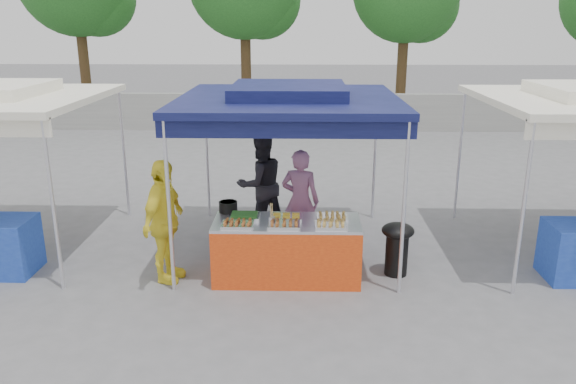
{
  "coord_description": "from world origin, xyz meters",
  "views": [
    {
      "loc": [
        0.2,
        -7.27,
        3.46
      ],
      "look_at": [
        0.0,
        0.6,
        1.05
      ],
      "focal_mm": 35.0,
      "sensor_mm": 36.0,
      "label": 1
    }
  ],
  "objects_px": {
    "cooking_pot": "(228,207)",
    "vendor_woman": "(300,201)",
    "wok_burner": "(397,244)",
    "vendor_table": "(287,250)",
    "customer_person": "(164,222)",
    "helper_man": "(261,184)"
  },
  "relations": [
    {
      "from": "helper_man",
      "to": "customer_person",
      "type": "xyz_separation_m",
      "value": [
        -1.18,
        -1.83,
        -0.0
      ]
    },
    {
      "from": "customer_person",
      "to": "vendor_table",
      "type": "bearing_deg",
      "value": -73.32
    },
    {
      "from": "cooking_pot",
      "to": "vendor_woman",
      "type": "height_order",
      "value": "vendor_woman"
    },
    {
      "from": "wok_burner",
      "to": "vendor_woman",
      "type": "relative_size",
      "value": 0.47
    },
    {
      "from": "cooking_pot",
      "to": "helper_man",
      "type": "height_order",
      "value": "helper_man"
    },
    {
      "from": "vendor_table",
      "to": "customer_person",
      "type": "height_order",
      "value": "customer_person"
    },
    {
      "from": "cooking_pot",
      "to": "vendor_woman",
      "type": "xyz_separation_m",
      "value": [
        1.02,
        0.65,
        -0.12
      ]
    },
    {
      "from": "vendor_table",
      "to": "wok_burner",
      "type": "relative_size",
      "value": 2.61
    },
    {
      "from": "vendor_woman",
      "to": "helper_man",
      "type": "distance_m",
      "value": 0.99
    },
    {
      "from": "cooking_pot",
      "to": "customer_person",
      "type": "distance_m",
      "value": 0.93
    },
    {
      "from": "vendor_table",
      "to": "customer_person",
      "type": "relative_size",
      "value": 1.17
    },
    {
      "from": "cooking_pot",
      "to": "vendor_woman",
      "type": "relative_size",
      "value": 0.16
    },
    {
      "from": "wok_burner",
      "to": "helper_man",
      "type": "bearing_deg",
      "value": 117.69
    },
    {
      "from": "helper_man",
      "to": "wok_burner",
      "type": "bearing_deg",
      "value": 112.89
    },
    {
      "from": "wok_burner",
      "to": "vendor_woman",
      "type": "bearing_deg",
      "value": 123.96
    },
    {
      "from": "vendor_table",
      "to": "vendor_woman",
      "type": "bearing_deg",
      "value": 79.97
    },
    {
      "from": "vendor_woman",
      "to": "helper_man",
      "type": "relative_size",
      "value": 0.94
    },
    {
      "from": "cooking_pot",
      "to": "wok_burner",
      "type": "height_order",
      "value": "cooking_pot"
    },
    {
      "from": "wok_burner",
      "to": "helper_man",
      "type": "xyz_separation_m",
      "value": [
        -2.02,
        1.57,
        0.4
      ]
    },
    {
      "from": "vendor_woman",
      "to": "cooking_pot",
      "type": "bearing_deg",
      "value": 45.63
    },
    {
      "from": "wok_burner",
      "to": "customer_person",
      "type": "distance_m",
      "value": 3.24
    },
    {
      "from": "wok_burner",
      "to": "customer_person",
      "type": "xyz_separation_m",
      "value": [
        -3.2,
        -0.26,
        0.4
      ]
    }
  ]
}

